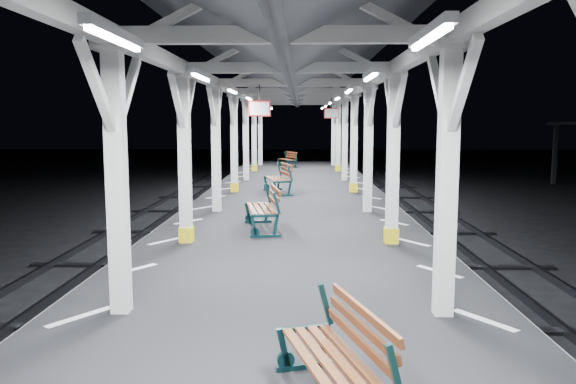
{
  "coord_description": "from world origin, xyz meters",
  "views": [
    {
      "loc": [
        0.25,
        -8.74,
        3.37
      ],
      "look_at": [
        0.03,
        0.59,
        2.2
      ],
      "focal_mm": 35.0,
      "sensor_mm": 36.0,
      "label": 1
    }
  ],
  "objects_px": {
    "bench_extra": "(289,159)",
    "bench_far": "(281,178)",
    "bench_mid": "(266,207)",
    "bench_near": "(341,354)"
  },
  "relations": [
    {
      "from": "bench_far",
      "to": "bench_extra",
      "type": "distance_m",
      "value": 10.97
    },
    {
      "from": "bench_near",
      "to": "bench_extra",
      "type": "relative_size",
      "value": 1.06
    },
    {
      "from": "bench_mid",
      "to": "bench_far",
      "type": "xyz_separation_m",
      "value": [
        0.09,
        6.42,
        0.01
      ]
    },
    {
      "from": "bench_far",
      "to": "bench_mid",
      "type": "bearing_deg",
      "value": -104.4
    },
    {
      "from": "bench_extra",
      "to": "bench_far",
      "type": "bearing_deg",
      "value": -114.33
    },
    {
      "from": "bench_near",
      "to": "bench_mid",
      "type": "relative_size",
      "value": 0.9
    },
    {
      "from": "bench_mid",
      "to": "bench_extra",
      "type": "xyz_separation_m",
      "value": [
        0.11,
        17.39,
        -0.08
      ]
    },
    {
      "from": "bench_far",
      "to": "bench_extra",
      "type": "relative_size",
      "value": 1.22
    },
    {
      "from": "bench_near",
      "to": "bench_mid",
      "type": "distance_m",
      "value": 7.79
    },
    {
      "from": "bench_near",
      "to": "bench_extra",
      "type": "distance_m",
      "value": 25.13
    }
  ]
}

